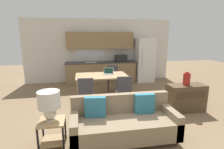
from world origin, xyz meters
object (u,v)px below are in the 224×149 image
at_px(couch, 123,122).
at_px(vase, 187,79).
at_px(dining_table, 102,77).
at_px(dining_chair_near_right, 123,90).
at_px(refrigerator, 144,60).
at_px(credenza, 186,98).
at_px(dining_chair_far_right, 113,76).
at_px(table_lamp, 49,102).
at_px(side_table, 52,129).
at_px(laptop, 108,73).
at_px(dining_chair_near_left, 86,92).

xyz_separation_m(couch, vase, (1.93, 0.98, 0.54)).
distance_m(dining_table, dining_chair_near_right, 0.98).
distance_m(refrigerator, credenza, 3.31).
bearing_deg(dining_chair_far_right, dining_chair_near_right, -84.17).
distance_m(table_lamp, vase, 3.41).
distance_m(side_table, table_lamp, 0.50).
height_order(dining_chair_far_right, dining_chair_near_right, same).
xyz_separation_m(dining_chair_far_right, dining_chair_near_right, (-0.01, -1.68, 0.00)).
height_order(side_table, dining_chair_far_right, dining_chair_far_right).
xyz_separation_m(refrigerator, vase, (-0.06, -3.27, -0.07)).
bearing_deg(vase, couch, -153.06).
bearing_deg(couch, credenza, 26.95).
relative_size(side_table, laptop, 1.30).
xyz_separation_m(side_table, credenza, (3.29, 1.02, 0.02)).
xyz_separation_m(table_lamp, dining_chair_near_right, (1.71, 1.49, -0.33)).
bearing_deg(dining_chair_far_right, laptop, -104.82).
xyz_separation_m(side_table, dining_chair_far_right, (1.70, 3.20, 0.18)).
bearing_deg(dining_chair_near_right, table_lamp, 43.99).
bearing_deg(dining_chair_far_right, credenza, -47.69).
bearing_deg(dining_chair_near_left, dining_table, -118.13).
relative_size(couch, credenza, 2.02).
relative_size(dining_table, dining_chair_near_left, 1.74).
distance_m(vase, laptop, 2.34).
height_order(dining_table, dining_chair_far_right, dining_chair_far_right).
distance_m(vase, dining_chair_near_left, 2.66).
bearing_deg(couch, dining_table, 93.39).
bearing_deg(table_lamp, vase, 16.60).
relative_size(side_table, vase, 1.46).
xyz_separation_m(refrigerator, credenza, (-0.02, -3.25, -0.59)).
distance_m(table_lamp, laptop, 2.82).
bearing_deg(side_table, credenza, 17.28).
bearing_deg(dining_chair_near_left, dining_chair_far_right, -117.36).
bearing_deg(dining_chair_far_right, couch, -90.63).
bearing_deg(refrigerator, credenza, -90.35).
distance_m(refrigerator, table_lamp, 5.40).
bearing_deg(dining_chair_near_left, table_lamp, 69.80).
bearing_deg(couch, dining_chair_near_right, 76.12).
bearing_deg(dining_chair_far_right, table_lamp, -112.22).
bearing_deg(credenza, dining_chair_near_left, 169.22).
relative_size(couch, dining_chair_far_right, 2.16).
height_order(dining_table, couch, couch).
xyz_separation_m(refrigerator, dining_chair_far_right, (-1.61, -1.07, -0.43)).
relative_size(dining_table, couch, 0.81).
bearing_deg(dining_table, dining_chair_near_left, -122.46).
height_order(table_lamp, laptop, table_lamp).
bearing_deg(laptop, couch, -71.94).
relative_size(credenza, dining_chair_near_right, 1.07).
relative_size(refrigerator, credenza, 1.93).
bearing_deg(vase, laptop, 141.75).
bearing_deg(laptop, dining_chair_near_right, -53.13).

